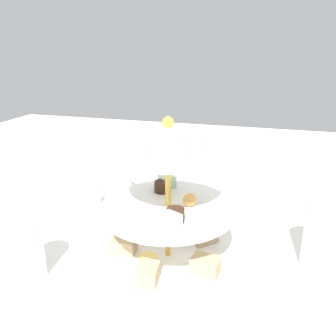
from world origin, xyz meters
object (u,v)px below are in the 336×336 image
Objects in this scene: water_glass_short_left at (88,199)px; teacup_with_saucer at (142,189)px; water_glass_tall_right at (324,235)px; butter_knife_right at (233,198)px; water_glass_mid_back at (26,251)px; tiered_serving_stand at (168,219)px.

water_glass_short_left reaches higher than teacup_with_saucer.
teacup_with_saucer is (-0.12, 0.10, -0.01)m from water_glass_short_left.
water_glass_tall_right reaches higher than butter_knife_right.
water_glass_short_left is (-0.09, -0.52, -0.03)m from water_glass_tall_right.
teacup_with_saucer is 0.89× the size of water_glass_mid_back.
water_glass_tall_right is 1.32× the size of water_glass_mid_back.
water_glass_tall_right is 0.52m from water_glass_short_left.
butter_knife_right is at bearing 117.96° from water_glass_short_left.
tiered_serving_stand is at bearing 98.72° from butter_knife_right.
tiered_serving_stand is 0.28m from water_glass_tall_right.
water_glass_tall_right is (-0.05, 0.27, -0.02)m from tiered_serving_stand.
water_glass_tall_right reaches higher than teacup_with_saucer.
water_glass_short_left is 0.65× the size of water_glass_mid_back.
water_glass_short_left is (-0.14, -0.24, -0.05)m from tiered_serving_stand.
water_glass_mid_back is (0.12, -0.22, -0.03)m from tiered_serving_stand.
water_glass_short_left is 0.38m from butter_knife_right.
water_glass_tall_right is at bearing 149.50° from butter_knife_right.
water_glass_short_left is 0.15m from teacup_with_saucer.
water_glass_tall_right is 2.02× the size of water_glass_short_left.
water_glass_mid_back is (0.25, 0.02, 0.02)m from water_glass_short_left.
butter_knife_right is (-0.06, 0.24, -0.02)m from teacup_with_saucer.
tiered_serving_stand is 0.34m from butter_knife_right.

